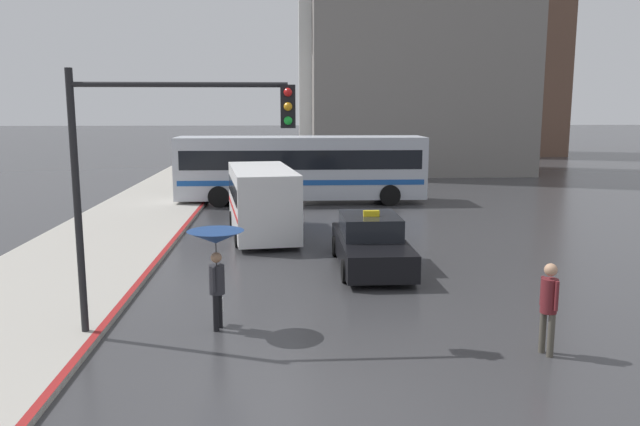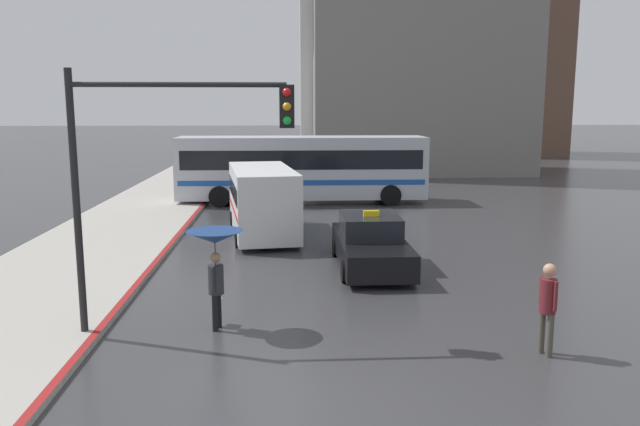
{
  "view_description": "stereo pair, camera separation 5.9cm",
  "coord_description": "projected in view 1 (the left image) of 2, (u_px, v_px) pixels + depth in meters",
  "views": [
    {
      "loc": [
        -0.5,
        -8.81,
        4.44
      ],
      "look_at": [
        0.59,
        9.11,
        1.4
      ],
      "focal_mm": 35.0,
      "sensor_mm": 36.0,
      "label": 1
    },
    {
      "loc": [
        -0.45,
        -8.81,
        4.44
      ],
      "look_at": [
        0.59,
        9.11,
        1.4
      ],
      "focal_mm": 35.0,
      "sensor_mm": 36.0,
      "label": 2
    }
  ],
  "objects": [
    {
      "name": "pedestrian_man",
      "position": [
        549.0,
        301.0,
        11.19
      ],
      "size": [
        0.37,
        0.44,
        1.71
      ],
      "rotation": [
        0.0,
        0.0,
        -1.27
      ],
      "color": "#4C473D",
      "rests_on": "ground_plane"
    },
    {
      "name": "ground_plane",
      "position": [
        318.0,
        405.0,
        9.44
      ],
      "size": [
        300.0,
        300.0,
        0.0
      ],
      "primitive_type": "plane",
      "color": "#38383A"
    },
    {
      "name": "city_bus",
      "position": [
        301.0,
        166.0,
        29.27
      ],
      "size": [
        11.55,
        2.73,
        3.1
      ],
      "rotation": [
        0.0,
        0.0,
        -1.58
      ],
      "color": "#B2B7C1",
      "rests_on": "ground_plane"
    },
    {
      "name": "taxi",
      "position": [
        371.0,
        244.0,
        17.49
      ],
      "size": [
        1.91,
        4.71,
        1.62
      ],
      "rotation": [
        0.0,
        0.0,
        3.14
      ],
      "color": "black",
      "rests_on": "ground_plane"
    },
    {
      "name": "traffic_light",
      "position": [
        169.0,
        150.0,
        11.7
      ],
      "size": [
        4.21,
        0.38,
        5.16
      ],
      "color": "black",
      "rests_on": "ground_plane"
    },
    {
      "name": "pedestrian_with_umbrella",
      "position": [
        216.0,
        248.0,
        12.38
      ],
      "size": [
        1.13,
        1.13,
        2.04
      ],
      "rotation": [
        0.0,
        0.0,
        1.35
      ],
      "color": "black",
      "rests_on": "ground_plane"
    },
    {
      "name": "ambulance_van",
      "position": [
        262.0,
        199.0,
        21.66
      ],
      "size": [
        2.7,
        5.74,
        2.38
      ],
      "rotation": [
        0.0,
        0.0,
        3.27
      ],
      "color": "silver",
      "rests_on": "ground_plane"
    }
  ]
}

